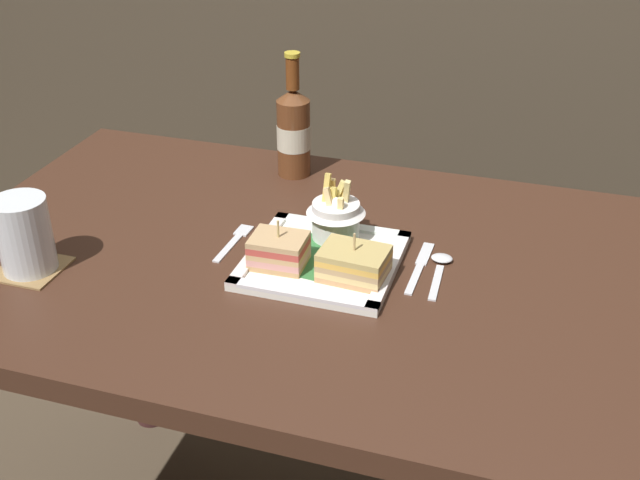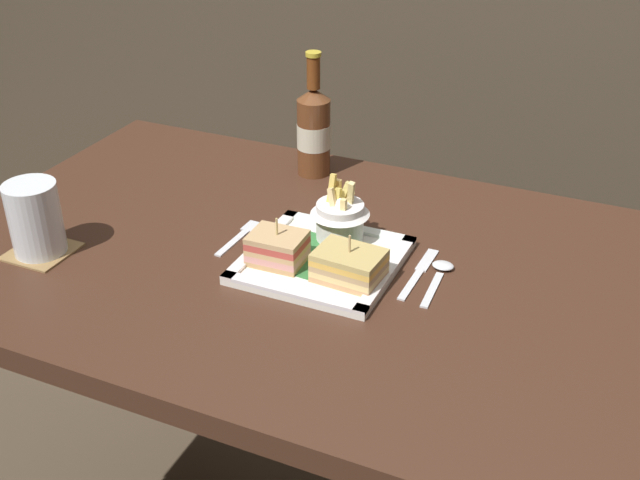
{
  "view_description": "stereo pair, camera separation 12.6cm",
  "coord_description": "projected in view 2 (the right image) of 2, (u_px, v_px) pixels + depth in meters",
  "views": [
    {
      "loc": [
        0.33,
        -1.05,
        1.45
      ],
      "look_at": [
        0.01,
        -0.01,
        0.82
      ],
      "focal_mm": 44.24,
      "sensor_mm": 36.0,
      "label": 1
    },
    {
      "loc": [
        0.45,
        -1.0,
        1.45
      ],
      "look_at": [
        0.01,
        -0.01,
        0.82
      ],
      "focal_mm": 44.24,
      "sensor_mm": 36.0,
      "label": 2
    }
  ],
  "objects": [
    {
      "name": "water_glass",
      "position": [
        36.0,
        223.0,
        1.28
      ],
      "size": [
        0.09,
        0.09,
        0.12
      ],
      "color": "silver",
      "rests_on": "dining_table"
    },
    {
      "name": "drink_coaster",
      "position": [
        42.0,
        252.0,
        1.3
      ],
      "size": [
        0.1,
        0.1,
        0.0
      ],
      "primitive_type": "cube",
      "color": "olive",
      "rests_on": "dining_table"
    },
    {
      "name": "dining_table",
      "position": [
        318.0,
        329.0,
        1.36
      ],
      "size": [
        1.28,
        0.79,
        0.78
      ],
      "color": "#402519",
      "rests_on": "ground_plane"
    },
    {
      "name": "beer_bottle",
      "position": [
        314.0,
        130.0,
        1.53
      ],
      "size": [
        0.07,
        0.07,
        0.25
      ],
      "color": "brown",
      "rests_on": "dining_table"
    },
    {
      "name": "square_plate",
      "position": [
        322.0,
        261.0,
        1.27
      ],
      "size": [
        0.24,
        0.24,
        0.02
      ],
      "color": "white",
      "rests_on": "dining_table"
    },
    {
      "name": "fries_cup",
      "position": [
        340.0,
        214.0,
        1.3
      ],
      "size": [
        0.1,
        0.1,
        0.11
      ],
      "color": "white",
      "rests_on": "square_plate"
    },
    {
      "name": "knife",
      "position": [
        420.0,
        271.0,
        1.25
      ],
      "size": [
        0.02,
        0.16,
        0.0
      ],
      "color": "silver",
      "rests_on": "dining_table"
    },
    {
      "name": "sandwich_half_right",
      "position": [
        349.0,
        265.0,
        1.21
      ],
      "size": [
        0.11,
        0.08,
        0.08
      ],
      "color": "tan",
      "rests_on": "square_plate"
    },
    {
      "name": "spoon",
      "position": [
        440.0,
        272.0,
        1.24
      ],
      "size": [
        0.03,
        0.13,
        0.01
      ],
      "color": "silver",
      "rests_on": "dining_table"
    },
    {
      "name": "sandwich_half_left",
      "position": [
        277.0,
        248.0,
        1.25
      ],
      "size": [
        0.09,
        0.07,
        0.08
      ],
      "color": "tan",
      "rests_on": "square_plate"
    },
    {
      "name": "fork",
      "position": [
        241.0,
        236.0,
        1.35
      ],
      "size": [
        0.03,
        0.13,
        0.0
      ],
      "color": "silver",
      "rests_on": "dining_table"
    }
  ]
}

